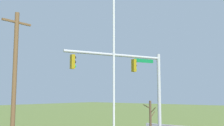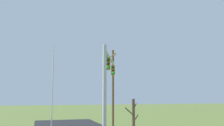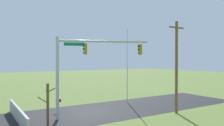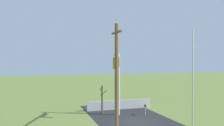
{
  "view_description": "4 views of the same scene",
  "coord_description": "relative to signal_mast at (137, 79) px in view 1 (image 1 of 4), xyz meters",
  "views": [
    {
      "loc": [
        -15.67,
        -9.89,
        3.9
      ],
      "look_at": [
        -0.49,
        2.43,
        6.18
      ],
      "focal_mm": 42.77,
      "sensor_mm": 36.0,
      "label": 1
    },
    {
      "loc": [
        19.8,
        -3.7,
        3.51
      ],
      "look_at": [
        -1.09,
        2.58,
        6.46
      ],
      "focal_mm": 39.27,
      "sensor_mm": 36.0,
      "label": 2
    },
    {
      "loc": [
        9.32,
        19.12,
        5.12
      ],
      "look_at": [
        -1.1,
        2.39,
        4.84
      ],
      "focal_mm": 35.26,
      "sensor_mm": 36.0,
      "label": 3
    },
    {
      "loc": [
        -22.46,
        9.71,
        6.32
      ],
      "look_at": [
        -1.46,
        3.03,
        6.06
      ],
      "focal_mm": 38.23,
      "sensor_mm": 36.0,
      "label": 4
    }
  ],
  "objects": [
    {
      "name": "utility_pole",
      "position": [
        -8.44,
        3.0,
        -0.45
      ],
      "size": [
        1.9,
        0.26,
        8.82
      ],
      "color": "brown",
      "rests_on": "ground_plane"
    },
    {
      "name": "bare_tree",
      "position": [
        3.3,
        0.82,
        -3.3
      ],
      "size": [
        1.27,
        1.02,
        3.32
      ],
      "color": "brown",
      "rests_on": "ground_plane"
    },
    {
      "name": "flagpole",
      "position": [
        -7.53,
        -3.79,
        -0.61
      ],
      "size": [
        0.1,
        0.1,
        8.83
      ],
      "primitive_type": "cylinder",
      "color": "silver",
      "rests_on": "ground_plane"
    },
    {
      "name": "signal_mast",
      "position": [
        0.0,
        0.0,
        0.0
      ],
      "size": [
        7.65,
        3.18,
        7.12
      ],
      "color": "#B2B5BA",
      "rests_on": "ground_plane"
    }
  ]
}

